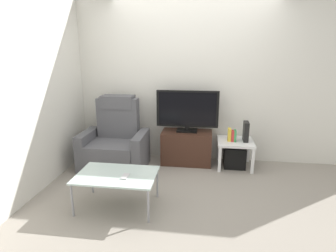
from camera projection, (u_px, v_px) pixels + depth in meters
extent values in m
plane|color=gray|center=(186.00, 187.00, 3.74)|extent=(6.40, 6.40, 0.00)
cube|color=silver|center=(193.00, 80.00, 4.48)|extent=(6.40, 0.06, 2.60)
cube|color=silver|center=(43.00, 87.00, 3.65)|extent=(0.06, 4.48, 2.60)
cube|color=#3D2319|center=(187.00, 147.00, 4.50)|extent=(0.78, 0.42, 0.52)
cube|color=black|center=(186.00, 145.00, 4.28)|extent=(0.72, 0.02, 0.02)
cube|color=black|center=(186.00, 142.00, 4.32)|extent=(0.34, 0.11, 0.04)
cube|color=black|center=(187.00, 130.00, 4.45)|extent=(0.32, 0.20, 0.03)
cube|color=black|center=(187.00, 128.00, 4.44)|extent=(0.06, 0.04, 0.05)
cube|color=black|center=(187.00, 109.00, 4.36)|extent=(0.96, 0.05, 0.57)
cube|color=black|center=(187.00, 109.00, 4.33)|extent=(0.88, 0.01, 0.51)
cube|color=#515156|center=(114.00, 155.00, 4.33)|extent=(0.70, 0.72, 0.42)
cube|color=#515156|center=(118.00, 118.00, 4.45)|extent=(0.64, 0.20, 0.62)
cube|color=#515156|center=(118.00, 102.00, 4.40)|extent=(0.50, 0.26, 0.20)
cube|color=#515156|center=(88.00, 149.00, 4.37)|extent=(0.14, 0.68, 0.56)
cube|color=#515156|center=(141.00, 152.00, 4.25)|extent=(0.14, 0.68, 0.56)
cube|color=white|center=(235.00, 142.00, 4.32)|extent=(0.54, 0.54, 0.04)
cube|color=white|center=(220.00, 160.00, 4.18)|extent=(0.04, 0.04, 0.39)
cube|color=white|center=(253.00, 161.00, 4.11)|extent=(0.04, 0.04, 0.39)
cube|color=white|center=(219.00, 149.00, 4.63)|extent=(0.04, 0.04, 0.39)
cube|color=white|center=(248.00, 150.00, 4.57)|extent=(0.04, 0.04, 0.39)
cube|color=black|center=(234.00, 157.00, 4.38)|extent=(0.32, 0.32, 0.32)
cube|color=gold|center=(229.00, 135.00, 4.28)|extent=(0.05, 0.11, 0.20)
cube|color=red|center=(232.00, 136.00, 4.28)|extent=(0.04, 0.12, 0.16)
cube|color=#388C4C|center=(235.00, 136.00, 4.27)|extent=(0.03, 0.14, 0.17)
cube|color=black|center=(246.00, 131.00, 4.26)|extent=(0.07, 0.20, 0.30)
cube|color=#B2C6C1|center=(117.00, 175.00, 3.19)|extent=(0.90, 0.60, 0.02)
cylinder|color=gray|center=(72.00, 200.00, 3.04)|extent=(0.02, 0.02, 0.38)
cylinder|color=gray|center=(148.00, 206.00, 2.93)|extent=(0.02, 0.02, 0.38)
cylinder|color=gray|center=(92.00, 179.00, 3.56)|extent=(0.02, 0.02, 0.38)
cylinder|color=gray|center=(157.00, 183.00, 3.45)|extent=(0.02, 0.02, 0.38)
cube|color=#B7B7BC|center=(125.00, 176.00, 3.13)|extent=(0.07, 0.15, 0.01)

